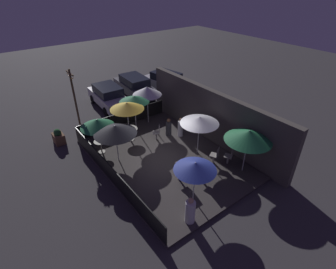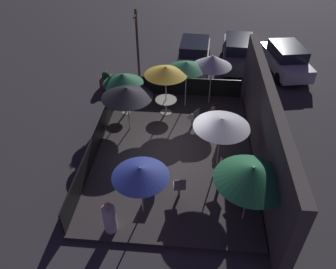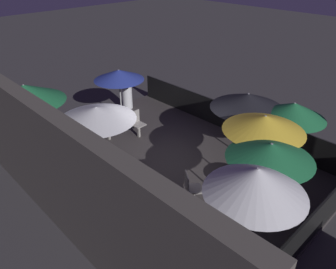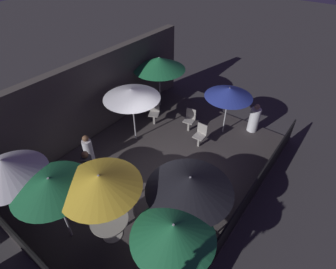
{
  "view_description": "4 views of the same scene",
  "coord_description": "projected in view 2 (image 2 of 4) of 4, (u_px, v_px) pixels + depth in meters",
  "views": [
    {
      "loc": [
        9.15,
        -6.68,
        8.59
      ],
      "look_at": [
        -0.33,
        0.49,
        1.23
      ],
      "focal_mm": 28.0,
      "sensor_mm": 36.0,
      "label": 1
    },
    {
      "loc": [
        10.16,
        0.64,
        8.93
      ],
      "look_at": [
        0.11,
        -0.23,
        1.0
      ],
      "focal_mm": 35.0,
      "sensor_mm": 36.0,
      "label": 2
    },
    {
      "loc": [
        -5.94,
        5.66,
        5.78
      ],
      "look_at": [
        0.11,
        -0.22,
        1.01
      ],
      "focal_mm": 35.0,
      "sensor_mm": 36.0,
      "label": 3
    },
    {
      "loc": [
        -4.86,
        -4.11,
        6.78
      ],
      "look_at": [
        0.84,
        0.22,
        0.97
      ],
      "focal_mm": 28.0,
      "sensor_mm": 36.0,
      "label": 4
    }
  ],
  "objects": [
    {
      "name": "patio_umbrella_0",
      "position": [
        166.0,
        71.0,
        14.25
      ],
      "size": [
        1.91,
        1.91,
        2.39
      ],
      "color": "#B2B2B7",
      "rests_on": "patio_deck"
    },
    {
      "name": "dining_table_0",
      "position": [
        166.0,
        102.0,
        15.25
      ],
      "size": [
        1.0,
        1.0,
        0.72
      ],
      "color": "#9E998E",
      "rests_on": "patio_deck"
    },
    {
      "name": "patron_1",
      "position": [
        225.0,
        125.0,
        13.92
      ],
      "size": [
        0.35,
        0.35,
        1.2
      ],
      "rotation": [
        0.0,
        0.0,
        4.62
      ],
      "color": "silver",
      "rests_on": "patio_deck"
    },
    {
      "name": "parked_car_0",
      "position": [
        194.0,
        54.0,
        19.06
      ],
      "size": [
        4.23,
        1.96,
        1.62
      ],
      "rotation": [
        0.0,
        0.0,
        -0.05
      ],
      "color": "silver",
      "rests_on": "ground_plane"
    },
    {
      "name": "dining_table_1",
      "position": [
        125.0,
        103.0,
        15.24
      ],
      "size": [
        0.71,
        0.71,
        0.71
      ],
      "color": "#9E998E",
      "rests_on": "patio_deck"
    },
    {
      "name": "fence_side_left",
      "position": [
        180.0,
        86.0,
        16.61
      ],
      "size": [
        0.05,
        6.11,
        0.95
      ],
      "color": "black",
      "rests_on": "patio_deck"
    },
    {
      "name": "planter_box",
      "position": [
        106.0,
        80.0,
        17.5
      ],
      "size": [
        0.8,
        0.56,
        0.92
      ],
      "color": "brown",
      "rests_on": "ground_plane"
    },
    {
      "name": "patio_chair_0",
      "position": [
        238.0,
        190.0,
        11.07
      ],
      "size": [
        0.55,
        0.55,
        0.92
      ],
      "rotation": [
        0.0,
        0.0,
        -2.63
      ],
      "color": "gray",
      "rests_on": "patio_deck"
    },
    {
      "name": "building_wall",
      "position": [
        264.0,
        126.0,
        12.33
      ],
      "size": [
        10.51,
        0.36,
        3.11
      ],
      "color": "#4C4742",
      "rests_on": "ground_plane"
    },
    {
      "name": "patio_umbrella_6",
      "position": [
        212.0,
        61.0,
        14.94
      ],
      "size": [
        1.83,
        1.83,
        2.49
      ],
      "color": "#B2B2B7",
      "rests_on": "patio_deck"
    },
    {
      "name": "patio_chair_4",
      "position": [
        179.0,
        186.0,
        11.16
      ],
      "size": [
        0.46,
        0.46,
        0.95
      ],
      "rotation": [
        0.0,
        0.0,
        -2.96
      ],
      "color": "gray",
      "rests_on": "patio_deck"
    },
    {
      "name": "patio_umbrella_2",
      "position": [
        187.0,
        66.0,
        14.77
      ],
      "size": [
        1.8,
        1.8,
        2.31
      ],
      "color": "#B2B2B7",
      "rests_on": "patio_deck"
    },
    {
      "name": "patio_umbrella_4",
      "position": [
        140.0,
        172.0,
        9.86
      ],
      "size": [
        1.78,
        1.78,
        2.01
      ],
      "color": "#B2B2B7",
      "rests_on": "patio_deck"
    },
    {
      "name": "ground_plane",
      "position": [
        174.0,
        152.0,
        13.52
      ],
      "size": [
        60.0,
        60.0,
        0.0
      ],
      "primitive_type": "plane",
      "color": "#383538"
    },
    {
      "name": "patio_chair_3",
      "position": [
        221.0,
        178.0,
        11.45
      ],
      "size": [
        0.54,
        0.54,
        0.96
      ],
      "rotation": [
        0.0,
        0.0,
        -2.67
      ],
      "color": "gray",
      "rests_on": "patio_deck"
    },
    {
      "name": "patron_0",
      "position": [
        212.0,
        118.0,
        14.35
      ],
      "size": [
        0.48,
        0.48,
        1.13
      ],
      "rotation": [
        0.0,
        0.0,
        5.73
      ],
      "color": "#333338",
      "rests_on": "patio_deck"
    },
    {
      "name": "patio_umbrella_1",
      "position": [
        123.0,
        78.0,
        14.45
      ],
      "size": [
        1.81,
        1.81,
        2.06
      ],
      "color": "#B2B2B7",
      "rests_on": "patio_deck"
    },
    {
      "name": "patio_umbrella_7",
      "position": [
        222.0,
        122.0,
        11.51
      ],
      "size": [
        2.03,
        2.03,
        2.21
      ],
      "color": "#B2B2B7",
      "rests_on": "patio_deck"
    },
    {
      "name": "patio_deck",
      "position": [
        174.0,
        151.0,
        13.48
      ],
      "size": [
        8.91,
        6.31,
        0.12
      ],
      "color": "#383333",
      "rests_on": "ground_plane"
    },
    {
      "name": "patio_umbrella_3",
      "position": [
        252.0,
        173.0,
        9.48
      ],
      "size": [
        2.24,
        2.24,
        2.33
      ],
      "color": "#B2B2B7",
      "rests_on": "patio_deck"
    },
    {
      "name": "fence_front",
      "position": [
        98.0,
        137.0,
        13.36
      ],
      "size": [
        8.71,
        0.05,
        0.95
      ],
      "color": "black",
      "rests_on": "patio_deck"
    },
    {
      "name": "parked_car_1",
      "position": [
        238.0,
        52.0,
        19.33
      ],
      "size": [
        4.58,
        1.98,
        1.62
      ],
      "rotation": [
        0.0,
        0.0,
        -0.05
      ],
      "color": "#5B5B60",
      "rests_on": "ground_plane"
    },
    {
      "name": "patio_chair_2",
      "position": [
        194.0,
        117.0,
        14.43
      ],
      "size": [
        0.56,
        0.56,
        0.92
      ],
      "rotation": [
        0.0,
        0.0,
        -2.21
      ],
      "color": "gray",
      "rests_on": "patio_deck"
    },
    {
      "name": "parked_car_2",
      "position": [
        286.0,
        59.0,
        18.57
      ],
      "size": [
        4.41,
        2.42,
        1.62
      ],
      "rotation": [
        0.0,
        0.0,
        0.18
      ],
      "color": "silver",
      "rests_on": "ground_plane"
    },
    {
      "name": "patron_2",
      "position": [
        110.0,
        218.0,
        10.08
      ],
      "size": [
        0.51,
        0.51,
        1.24
      ],
      "rotation": [
        0.0,
        0.0,
        4.42
      ],
      "color": "silver",
      "rests_on": "patio_deck"
    },
    {
      "name": "patio_umbrella_5",
      "position": [
        127.0,
        92.0,
        13.46
      ],
      "size": [
        2.16,
        2.16,
        2.09
      ],
      "color": "#B2B2B7",
      "rests_on": "patio_deck"
    },
    {
      "name": "light_post",
      "position": [
        137.0,
        43.0,
        16.99
      ],
      "size": [
        1.1,
        0.12,
        3.92
      ],
      "color": "brown",
      "rests_on": "ground_plane"
    },
    {
      "name": "patio_chair_1",
      "position": [
        156.0,
        173.0,
        11.67
      ],
      "size": [
        0.41,
        0.41,
        0.93
      ],
      "rotation": [
        0.0,
        0.0,
        -3.12
      ],
      "color": "gray",
      "rests_on": "patio_deck"
    }
  ]
}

